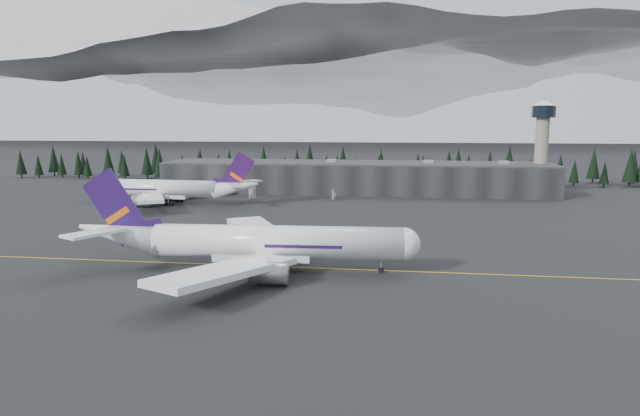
# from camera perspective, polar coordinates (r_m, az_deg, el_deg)

# --- Properties ---
(ground) EXTENTS (1400.00, 1400.00, 0.00)m
(ground) POSITION_cam_1_polar(r_m,az_deg,el_deg) (118.79, -1.38, -5.74)
(ground) COLOR black
(ground) RESTS_ON ground
(taxiline) EXTENTS (400.00, 0.40, 0.02)m
(taxiline) POSITION_cam_1_polar(r_m,az_deg,el_deg) (116.88, -1.54, -5.98)
(taxiline) COLOR gold
(taxiline) RESTS_ON ground
(terminal) EXTENTS (160.00, 30.00, 12.60)m
(terminal) POSITION_cam_1_polar(r_m,az_deg,el_deg) (240.34, 3.56, 3.10)
(terminal) COLOR black
(terminal) RESTS_ON ground
(control_tower) EXTENTS (10.00, 10.00, 37.70)m
(control_tower) POSITION_cam_1_polar(r_m,az_deg,el_deg) (247.90, 21.33, 6.66)
(control_tower) COLOR gray
(control_tower) RESTS_ON ground
(treeline) EXTENTS (360.00, 20.00, 15.00)m
(treeline) POSITION_cam_1_polar(r_m,az_deg,el_deg) (276.99, 4.18, 4.08)
(treeline) COLOR black
(treeline) RESTS_ON ground
(mountain_ridge) EXTENTS (4400.00, 900.00, 420.00)m
(mountain_ridge) POSITION_cam_1_polar(r_m,az_deg,el_deg) (1114.01, 7.23, 7.09)
(mountain_ridge) COLOR white
(mountain_ridge) RESTS_ON ground
(jet_main) EXTENTS (69.38, 63.91, 20.39)m
(jet_main) POSITION_cam_1_polar(r_m,az_deg,el_deg) (114.67, -7.23, -3.38)
(jet_main) COLOR white
(jet_main) RESTS_ON ground
(jet_parked) EXTENTS (65.86, 60.71, 19.35)m
(jet_parked) POSITION_cam_1_polar(r_m,az_deg,el_deg) (212.26, -14.76, 1.87)
(jet_parked) COLOR white
(jet_parked) RESTS_ON ground
(gse_vehicle_a) EXTENTS (4.80, 6.32, 1.59)m
(gse_vehicle_a) POSITION_cam_1_polar(r_m,az_deg,el_deg) (217.80, -6.80, 1.02)
(gse_vehicle_a) COLOR white
(gse_vehicle_a) RESTS_ON ground
(gse_vehicle_b) EXTENTS (4.44, 2.07, 1.47)m
(gse_vehicle_b) POSITION_cam_1_polar(r_m,az_deg,el_deg) (215.19, 1.40, 0.97)
(gse_vehicle_b) COLOR silver
(gse_vehicle_b) RESTS_ON ground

